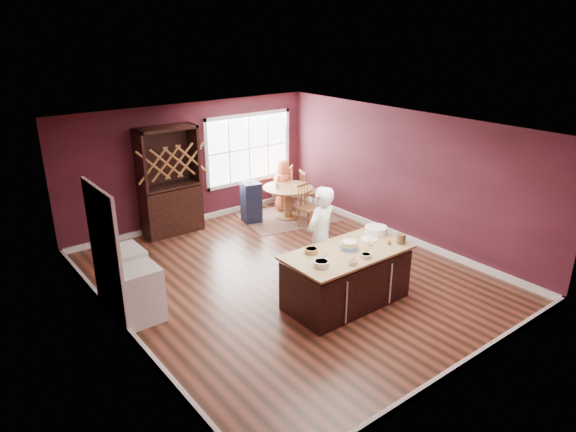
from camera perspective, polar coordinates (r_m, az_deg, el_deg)
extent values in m
plane|color=brown|center=(9.29, 0.06, -6.79)|extent=(7.00, 7.00, 0.00)
plane|color=white|center=(8.39, 0.07, 9.79)|extent=(7.00, 7.00, 0.00)
plane|color=black|center=(11.59, -10.67, 5.66)|extent=(6.00, 0.00, 6.00)
plane|color=black|center=(6.58, 19.27, -7.11)|extent=(6.00, 0.00, 6.00)
plane|color=black|center=(7.43, -18.57, -3.75)|extent=(0.00, 7.00, 7.00)
plane|color=black|center=(10.77, 12.81, 4.34)|extent=(0.00, 7.00, 7.00)
cube|color=black|center=(8.37, 6.47, -7.04)|extent=(1.97, 0.99, 0.83)
cube|color=#D1CA7B|center=(8.15, 6.61, -4.01)|extent=(2.05, 1.07, 0.04)
cylinder|color=olive|center=(12.03, -0.02, -0.08)|extent=(0.54, 0.54, 0.04)
cylinder|color=olive|center=(11.92, -0.02, 1.43)|extent=(0.19, 0.19, 0.67)
cylinder|color=olive|center=(11.80, -0.02, 3.15)|extent=(1.15, 1.15, 0.04)
imported|color=white|center=(8.64, 3.61, -2.43)|extent=(0.74, 0.57, 1.80)
cylinder|color=silver|center=(7.59, 3.72, -5.32)|extent=(0.24, 0.24, 0.09)
cylinder|color=olive|center=(8.01, 2.61, -3.89)|extent=(0.21, 0.21, 0.08)
cylinder|color=white|center=(7.71, 7.22, -5.16)|extent=(0.16, 0.16, 0.06)
cylinder|color=#F3EEC4|center=(7.95, 8.66, -4.40)|extent=(0.17, 0.17, 0.06)
cylinder|color=white|center=(8.35, 9.21, -2.77)|extent=(0.08, 0.08, 0.16)
cylinder|color=beige|center=(8.60, 9.00, -2.57)|extent=(0.28, 0.28, 0.02)
cylinder|color=silver|center=(8.83, 9.74, -1.59)|extent=(0.38, 0.38, 0.13)
cylinder|color=#53391E|center=(8.52, 12.49, -2.51)|extent=(0.14, 0.14, 0.17)
cube|color=brown|center=(12.04, -0.02, -0.14)|extent=(2.30, 1.93, 0.01)
imported|color=#F4744E|center=(12.37, -0.59, 3.50)|extent=(0.70, 0.55, 1.26)
cylinder|color=beige|center=(11.82, 1.26, 3.32)|extent=(0.20, 0.20, 0.01)
imported|color=silver|center=(11.78, -1.22, 3.46)|extent=(0.14, 0.14, 0.09)
cube|color=#372313|center=(11.12, -13.03, 3.78)|extent=(1.26, 0.52, 2.31)
cube|color=white|center=(8.17, -16.14, -8.34)|extent=(0.60, 0.58, 0.87)
cube|color=white|center=(8.70, -17.79, -6.44)|extent=(0.65, 0.62, 0.94)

